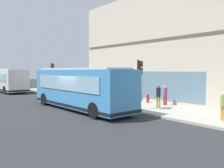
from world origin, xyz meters
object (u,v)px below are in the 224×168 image
Objects in this scene: pedestrian_near_building_entrance at (158,95)px; pedestrian_by_light_pole at (223,104)px; traffic_light_down_block at (52,73)px; pedestrian_walking_along_curb at (133,89)px; city_bus_far_down_street at (6,80)px; traffic_light_near_corner at (139,75)px; city_bus_nearside at (80,88)px; pedestrian_near_hydrant at (165,94)px; fire_hydrant at (148,98)px; newspaper_vending_box at (113,97)px.

pedestrian_near_building_entrance is 1.09× the size of pedestrian_by_light_pole.
traffic_light_down_block is 13.83m from pedestrian_near_building_entrance.
pedestrian_walking_along_curb reaches higher than pedestrian_near_building_entrance.
traffic_light_near_corner reaches higher than city_bus_far_down_street.
pedestrian_walking_along_curb is (5.73, 0.14, -0.38)m from city_bus_nearside.
city_bus_far_down_street is 22.82m from pedestrian_near_hydrant.
traffic_light_near_corner is 4.98m from pedestrian_walking_along_curb.
pedestrian_by_light_pole is 0.88× the size of pedestrian_walking_along_curb.
pedestrian_near_building_entrance is 1.08× the size of pedestrian_near_hydrant.
pedestrian_walking_along_curb is at bearing 50.22° from traffic_light_near_corner.
pedestrian_near_hydrant is (-0.07, -1.85, 0.53)m from fire_hydrant.
traffic_light_down_block is at bearing 106.59° from fire_hydrant.
traffic_light_near_corner is at bearing -52.84° from city_bus_nearside.
city_bus_nearside is 0.99× the size of city_bus_far_down_street.
newspaper_vending_box is at bearing 137.09° from fire_hydrant.
pedestrian_near_building_entrance is at bearing -161.34° from pedestrian_near_hydrant.
pedestrian_by_light_pole is (3.59, -8.90, -0.52)m from city_bus_nearside.
pedestrian_walking_along_curb is (-0.06, 1.76, 0.66)m from fire_hydrant.
newspaper_vending_box is at bearing 98.07° from pedestrian_near_building_entrance.
city_bus_far_down_street is 19.36m from pedestrian_walking_along_curb.
city_bus_nearside is 5.93× the size of pedestrian_near_building_entrance.
newspaper_vending_box is (-2.11, 0.26, -0.57)m from pedestrian_walking_along_curb.
pedestrian_near_hydrant is (3.04, 0.07, -1.54)m from traffic_light_near_corner.
pedestrian_walking_along_curb is at bearing 1.44° from city_bus_nearside.
fire_hydrant is (5.94, -20.21, -1.04)m from city_bus_far_down_street.
pedestrian_walking_along_curb is at bearing -7.01° from newspaper_vending_box.
fire_hydrant is at bearing 73.20° from pedestrian_by_light_pole.
city_bus_nearside is at bearing 164.41° from fire_hydrant.
traffic_light_near_corner is 3.88× the size of newspaper_vending_box.
fire_hydrant is 7.63m from pedestrian_by_light_pole.
traffic_light_near_corner is 2.23× the size of pedestrian_near_hydrant.
city_bus_nearside reaches higher than pedestrian_near_building_entrance.
traffic_light_near_corner is (2.67, -3.53, 1.03)m from city_bus_nearside.
city_bus_far_down_street reaches higher than pedestrian_walking_along_curb.
pedestrian_near_building_entrance is at bearing -81.93° from newspaper_vending_box.
newspaper_vending_box is (0.95, 3.93, -1.98)m from traffic_light_near_corner.
newspaper_vending_box is at bearing 172.99° from pedestrian_walking_along_curb.
pedestrian_near_hydrant reaches higher than newspaper_vending_box.
pedestrian_by_light_pole is (1.16, -18.57, -1.62)m from traffic_light_down_block.
pedestrian_near_hydrant is at bearing 1.25° from traffic_light_near_corner.
pedestrian_by_light_pole is at bearing -68.02° from city_bus_nearside.
newspaper_vending_box is (0.03, 9.31, -0.43)m from pedestrian_by_light_pole.
traffic_light_down_block is 13.63m from pedestrian_near_hydrant.
pedestrian_near_building_entrance is at bearing 82.57° from pedestrian_by_light_pole.
fire_hydrant is (5.79, -1.62, -1.04)m from city_bus_nearside.
pedestrian_by_light_pole is (0.92, -5.38, -1.55)m from traffic_light_near_corner.
pedestrian_near_hydrant is (-0.01, -3.61, -0.13)m from pedestrian_walking_along_curb.
traffic_light_down_block reaches higher than city_bus_far_down_street.
fire_hydrant is 2.97m from newspaper_vending_box.
city_bus_nearside is 10.03m from traffic_light_down_block.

